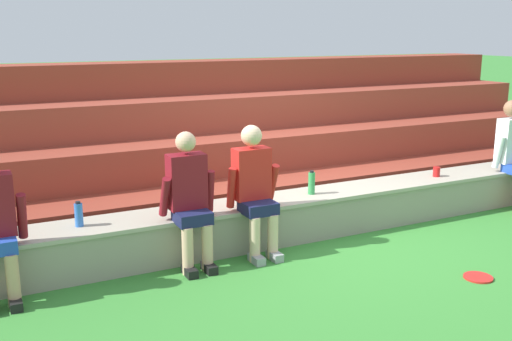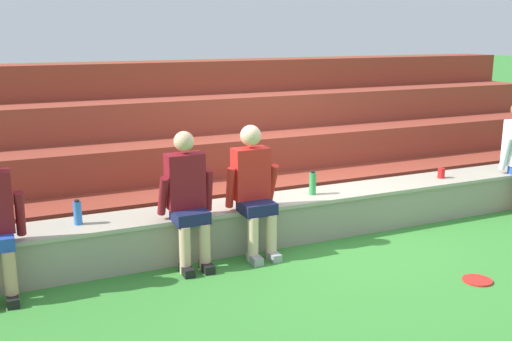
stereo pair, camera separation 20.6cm
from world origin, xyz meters
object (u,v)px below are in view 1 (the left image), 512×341
object	(u,v)px
water_bottle_near_right	(312,183)
frisbee	(478,277)
plastic_cup_middle	(437,172)
person_center	(255,187)
water_bottle_mid_left	(79,215)
person_left_of_center	(190,197)

from	to	relation	value
water_bottle_near_right	frisbee	distance (m)	2.02
plastic_cup_middle	water_bottle_near_right	bearing A→B (deg)	179.68
person_center	water_bottle_mid_left	distance (m)	1.73
person_left_of_center	person_center	xyz separation A→B (m)	(0.71, 0.01, 0.01)
water_bottle_near_right	plastic_cup_middle	world-z (taller)	water_bottle_near_right
water_bottle_mid_left	plastic_cup_middle	xyz separation A→B (m)	(4.39, -0.03, -0.05)
plastic_cup_middle	frisbee	bearing A→B (deg)	-121.87
person_left_of_center	water_bottle_mid_left	bearing A→B (deg)	163.25
person_left_of_center	water_bottle_near_right	bearing A→B (deg)	10.11
person_center	plastic_cup_middle	distance (m)	2.71
person_left_of_center	plastic_cup_middle	bearing A→B (deg)	4.49
person_left_of_center	water_bottle_near_right	size ratio (longest dim) A/B	4.92
water_bottle_near_right	frisbee	bearing A→B (deg)	-67.38
person_left_of_center	person_center	bearing A→B (deg)	1.03
water_bottle_mid_left	water_bottle_near_right	xyz separation A→B (m)	(2.55, -0.02, 0.01)
person_left_of_center	water_bottle_near_right	distance (m)	1.58
water_bottle_mid_left	person_center	bearing A→B (deg)	-9.55
water_bottle_mid_left	frisbee	xyz separation A→B (m)	(3.29, -1.80, -0.58)
person_center	plastic_cup_middle	xyz separation A→B (m)	(2.69, 0.25, -0.18)
water_bottle_near_right	person_left_of_center	bearing A→B (deg)	-169.89
person_left_of_center	plastic_cup_middle	distance (m)	3.41
person_center	person_left_of_center	bearing A→B (deg)	-178.97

